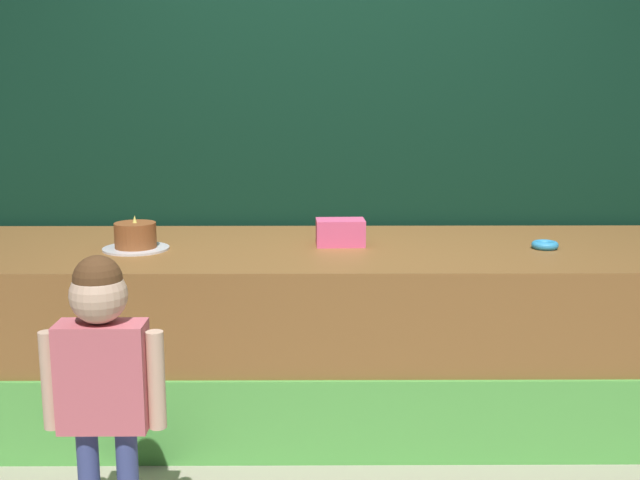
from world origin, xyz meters
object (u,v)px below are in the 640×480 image
donut (545,245)px  pink_box (340,232)px  child_figure (102,367)px  cake_center (136,238)px

donut → pink_box: bearing=174.7°
child_figure → cake_center: bearing=96.8°
pink_box → cake_center: 0.93m
pink_box → donut: (0.93, -0.09, -0.04)m
pink_box → cake_center: bearing=-174.2°
donut → child_figure: bearing=-146.7°
child_figure → pink_box: 1.47m
child_figure → donut: child_figure is taller
pink_box → cake_center: cake_center is taller
cake_center → donut: bearing=0.2°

